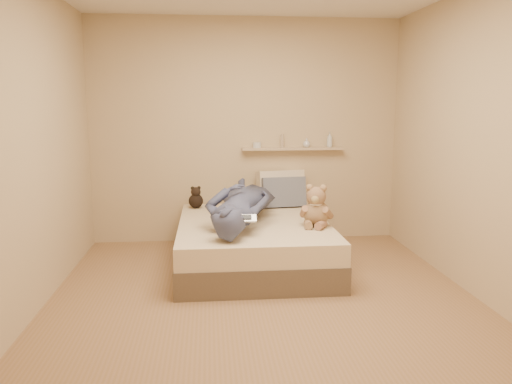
{
  "coord_description": "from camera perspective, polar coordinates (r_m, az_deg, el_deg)",
  "views": [
    {
      "loc": [
        -0.44,
        -3.96,
        1.62
      ],
      "look_at": [
        0.0,
        0.65,
        0.8
      ],
      "focal_mm": 35.0,
      "sensor_mm": 36.0,
      "label": 1
    }
  ],
  "objects": [
    {
      "name": "wall_shelf",
      "position": [
        5.91,
        4.23,
        4.96
      ],
      "size": [
        1.2,
        0.12,
        0.03
      ],
      "primitive_type": "cube",
      "color": "tan",
      "rests_on": "wall_back"
    },
    {
      "name": "bed",
      "position": [
        5.11,
        -0.3,
        -5.83
      ],
      "size": [
        1.5,
        1.9,
        0.45
      ],
      "color": "brown",
      "rests_on": "floor"
    },
    {
      "name": "teddy_bear",
      "position": [
        4.84,
        6.88,
        -1.94
      ],
      "size": [
        0.33,
        0.34,
        0.42
      ],
      "color": "#967052",
      "rests_on": "bed"
    },
    {
      "name": "pillow_grey",
      "position": [
        5.73,
        3.16,
        -0.02
      ],
      "size": [
        0.52,
        0.26,
        0.36
      ],
      "primitive_type": "cube",
      "rotation": [
        -0.2,
        0.0,
        0.12
      ],
      "color": "slate",
      "rests_on": "bed"
    },
    {
      "name": "game_console",
      "position": [
        4.43,
        -1.17,
        -3.03
      ],
      "size": [
        0.19,
        0.09,
        0.06
      ],
      "color": "#B0B2B7",
      "rests_on": "bed"
    },
    {
      "name": "pillow_cream",
      "position": [
        5.86,
        2.84,
        0.5
      ],
      "size": [
        0.58,
        0.33,
        0.42
      ],
      "primitive_type": "cube",
      "rotation": [
        -0.15,
        0.0,
        0.22
      ],
      "color": "beige",
      "rests_on": "bed"
    },
    {
      "name": "dark_plush",
      "position": [
        5.7,
        -6.89,
        -0.76
      ],
      "size": [
        0.16,
        0.16,
        0.25
      ],
      "color": "black",
      "rests_on": "bed"
    },
    {
      "name": "room",
      "position": [
        4.0,
        0.89,
        5.45
      ],
      "size": [
        3.8,
        3.8,
        3.8
      ],
      "color": "#8C6748",
      "rests_on": "ground"
    },
    {
      "name": "shelf_bottles",
      "position": [
        5.92,
        5.09,
        5.72
      ],
      "size": [
        0.96,
        0.12,
        0.18
      ],
      "color": "silver",
      "rests_on": "wall_shelf"
    },
    {
      "name": "person",
      "position": [
        4.97,
        -1.69,
        -1.21
      ],
      "size": [
        1.0,
        1.78,
        0.4
      ],
      "primitive_type": "imported",
      "rotation": [
        0.0,
        0.0,
        2.9
      ],
      "color": "#3F4564",
      "rests_on": "bed"
    }
  ]
}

